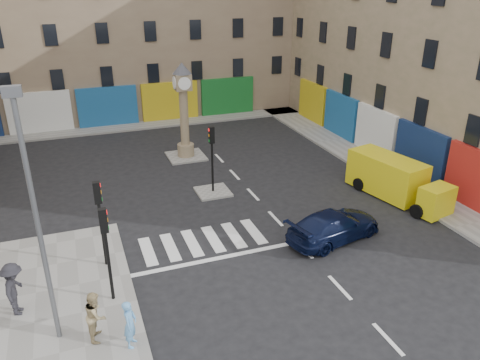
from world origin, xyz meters
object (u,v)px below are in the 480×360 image
pedestrian_tan (96,315)px  traffic_light_island (212,149)px  traffic_light_left_near (106,240)px  pedestrian_blue (130,324)px  navy_sedan (334,226)px  pedestrian_dark (14,289)px  clock_pillar (184,105)px  yellow_van (395,179)px  lamp_post (35,211)px  traffic_light_left_far (100,211)px

pedestrian_tan → traffic_light_island: bearing=-24.9°
traffic_light_left_near → pedestrian_tan: bearing=-109.8°
traffic_light_island → pedestrian_blue: (-6.00, -10.44, -1.61)m
pedestrian_blue → pedestrian_tan: 1.24m
navy_sedan → pedestrian_blue: size_ratio=2.84×
navy_sedan → pedestrian_dark: pedestrian_dark is taller
clock_pillar → traffic_light_island: bearing=-90.0°
navy_sedan → yellow_van: 6.01m
lamp_post → yellow_van: lamp_post is taller
traffic_light_left_near → pedestrian_dark: bearing=173.7°
yellow_van → pedestrian_blue: yellow_van is taller
traffic_light_island → pedestrian_tan: (-6.98, -9.68, -1.57)m
traffic_light_left_far → traffic_light_island: (6.30, 5.40, -0.03)m
traffic_light_left_near → navy_sedan: size_ratio=0.78×
traffic_light_island → pedestrian_dark: 12.16m
clock_pillar → yellow_van: bearing=-47.8°
lamp_post → pedestrian_blue: size_ratio=4.97×
traffic_light_island → pedestrian_dark: (-9.50, -7.45, -1.44)m
traffic_light_left_far → lamp_post: size_ratio=0.45×
traffic_light_left_near → pedestrian_blue: bearing=-83.5°
traffic_light_left_near → pedestrian_blue: size_ratio=2.22×
clock_pillar → navy_sedan: clock_pillar is taller
navy_sedan → pedestrian_blue: pedestrian_blue is taller
traffic_light_left_far → navy_sedan: traffic_light_left_far is taller
pedestrian_dark → pedestrian_blue: bearing=-122.8°
lamp_post → clock_pillar: 17.31m
traffic_light_left_far → lamp_post: lamp_post is taller
traffic_light_island → lamp_post: 12.52m
yellow_van → pedestrian_dark: pedestrian_dark is taller
pedestrian_dark → traffic_light_left_far: bearing=-49.7°
pedestrian_dark → traffic_light_left_near: bearing=-88.6°
clock_pillar → traffic_light_left_far: bearing=-118.9°
lamp_post → traffic_light_left_far: bearing=63.4°
traffic_light_left_far → pedestrian_blue: size_ratio=2.22×
lamp_post → pedestrian_tan: size_ratio=4.76×
traffic_light_left_near → navy_sedan: (9.97, 1.11, -1.93)m
traffic_light_left_near → pedestrian_dark: size_ratio=1.86×
traffic_light_island → pedestrian_tan: 12.03m
traffic_light_island → pedestrian_blue: bearing=-119.9°
pedestrian_blue → pedestrian_dark: 4.61m
traffic_light_left_far → yellow_van: bearing=5.4°
traffic_light_left_far → pedestrian_blue: traffic_light_left_far is taller
pedestrian_tan → pedestrian_dark: size_ratio=0.87×
pedestrian_blue → pedestrian_tan: pedestrian_tan is taller
traffic_light_island → lamp_post: lamp_post is taller
traffic_light_left_near → pedestrian_dark: traffic_light_left_near is taller
traffic_light_island → navy_sedan: size_ratio=0.78×
yellow_van → traffic_light_island: bearing=144.4°
traffic_light_island → clock_pillar: bearing=90.0°
traffic_light_left_far → pedestrian_tan: traffic_light_left_far is taller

